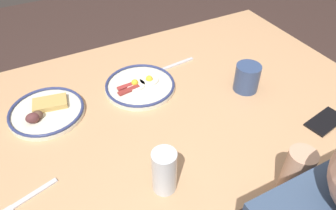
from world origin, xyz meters
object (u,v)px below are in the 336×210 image
(plate_near_main, at_px, (46,111))
(drinking_glass, at_px, (164,173))
(coffee_mug, at_px, (247,77))
(cell_phone, at_px, (325,121))
(plate_center_pancakes, at_px, (140,86))
(butter_knife, at_px, (19,203))
(fork_near, at_px, (173,65))

(plate_near_main, xyz_separation_m, drinking_glass, (-0.23, 0.45, 0.05))
(coffee_mug, bearing_deg, cell_phone, 114.37)
(plate_center_pancakes, relative_size, butter_knife, 1.23)
(coffee_mug, xyz_separation_m, drinking_glass, (0.47, 0.25, 0.01))
(drinking_glass, distance_m, butter_knife, 0.39)
(cell_phone, bearing_deg, fork_near, -71.05)
(cell_phone, distance_m, butter_knife, 0.98)
(plate_near_main, xyz_separation_m, coffee_mug, (-0.70, 0.20, 0.04))
(plate_near_main, distance_m, fork_near, 0.53)
(plate_near_main, xyz_separation_m, plate_center_pancakes, (-0.35, 0.02, -0.00))
(coffee_mug, distance_m, cell_phone, 0.31)
(drinking_glass, relative_size, butter_knife, 0.64)
(plate_near_main, relative_size, coffee_mug, 2.20)
(plate_center_pancakes, xyz_separation_m, fork_near, (-0.18, -0.07, -0.01))
(plate_center_pancakes, bearing_deg, coffee_mug, 152.26)
(coffee_mug, distance_m, butter_knife, 0.85)
(plate_near_main, bearing_deg, fork_near, -173.83)
(cell_phone, relative_size, butter_knife, 0.67)
(fork_near, bearing_deg, butter_knife, 29.51)
(coffee_mug, bearing_deg, plate_near_main, -16.06)
(drinking_glass, bearing_deg, coffee_mug, -152.09)
(butter_knife, bearing_deg, drinking_glass, 160.32)
(plate_near_main, relative_size, cell_phone, 1.79)
(plate_near_main, distance_m, plate_center_pancakes, 0.35)
(drinking_glass, relative_size, fork_near, 0.71)
(butter_knife, bearing_deg, cell_phone, 170.87)
(coffee_mug, height_order, fork_near, coffee_mug)
(cell_phone, height_order, butter_knife, cell_phone)
(coffee_mug, bearing_deg, butter_knife, 8.14)
(cell_phone, bearing_deg, coffee_mug, -75.61)
(drinking_glass, distance_m, fork_near, 0.60)
(fork_near, bearing_deg, plate_center_pancakes, 21.74)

